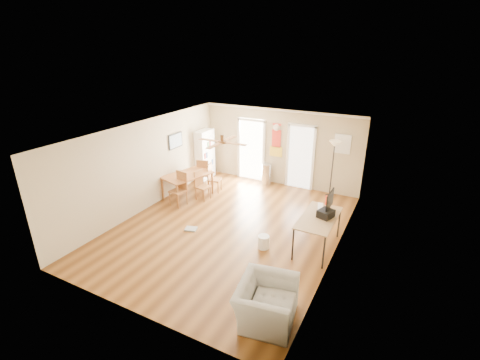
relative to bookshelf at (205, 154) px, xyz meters
The scene contains 29 objects.
floor 3.88m from the bookshelf, 47.41° to the right, with size 7.00×7.00×0.00m, color brown.
ceiling 4.15m from the bookshelf, 47.41° to the right, with size 5.50×7.00×0.00m, color silver, non-canonical shape.
wall_back 2.69m from the bookshelf, 15.78° to the left, with size 5.50×0.04×2.60m, color beige, non-canonical shape.
wall_front 6.79m from the bookshelf, 67.87° to the right, with size 5.50×0.04×2.60m, color beige, non-canonical shape.
wall_left 2.82m from the bookshelf, 94.04° to the right, with size 0.04×7.00×2.60m, color beige, non-canonical shape.
wall_right 6.00m from the bookshelf, 27.65° to the right, with size 0.04×7.00×2.60m, color beige, non-canonical shape.
crown_molding 4.13m from the bookshelf, 47.41° to the right, with size 5.50×7.00×0.08m, color white, non-canonical shape.
kitchen_doorway 1.67m from the bookshelf, 25.17° to the left, with size 0.90×0.10×2.10m, color white, non-canonical shape.
bathroom_doorway 3.38m from the bookshelf, 12.07° to the left, with size 0.80×0.10×2.10m, color white, non-canonical shape.
wall_decal 2.61m from the bookshelf, 16.12° to the left, with size 0.46×0.03×1.10m, color red.
ac_grille 4.73m from the bookshelf, ahead, with size 0.50×0.04×0.60m, color white.
framed_poster 1.61m from the bookshelf, 97.09° to the right, with size 0.04×0.66×0.48m, color black.
ceiling_fan 4.29m from the bookshelf, 50.32° to the right, with size 1.24×1.24×0.20m, color #593819, non-canonical shape.
bookshelf is the anchor object (origin of this frame).
dining_table 1.76m from the bookshelf, 76.17° to the right, with size 0.90×1.50×0.75m, color #A35D34, non-canonical shape.
dining_chair_right_a 1.37m from the bookshelf, 43.24° to the right, with size 0.38×0.38×0.93m, color #905C2E, non-canonical shape.
dining_chair_right_b 1.91m from the bookshelf, 59.21° to the right, with size 0.38×0.38×0.92m, color #A86436, non-canonical shape.
dining_chair_near 2.39m from the bookshelf, 77.24° to the right, with size 0.42×0.42×1.02m, color #A77336, non-canonical shape.
dining_chair_far 0.89m from the bookshelf, 59.38° to the right, with size 0.40×0.40×0.98m, color #A35F34, non-canonical shape.
trash_can 2.31m from the bookshelf, 11.91° to the left, with size 0.34×0.34×0.73m, color #B7B7B9.
torchiere_lamp 4.45m from the bookshelf, ahead, with size 0.34×0.34×1.83m, color black, non-canonical shape.
computer_desk 5.57m from the bookshelf, 28.72° to the right, with size 0.77×1.55×0.83m, color tan, non-canonical shape.
imac 5.57m from the bookshelf, 25.42° to the right, with size 0.08×0.60×0.56m, color black, non-canonical shape.
keyboard 5.20m from the bookshelf, 23.92° to the right, with size 0.13×0.40×0.01m, color white.
printer 5.64m from the bookshelf, 27.41° to the right, with size 0.30×0.35×0.18m, color black.
orange_bottle 5.22m from the bookshelf, 21.71° to the right, with size 0.08×0.08×0.24m, color #F63B15.
wastebasket_a 5.01m from the bookshelf, 40.95° to the right, with size 0.28×0.28×0.32m, color white.
floor_cloth 3.86m from the bookshelf, 63.02° to the right, with size 0.30×0.23×0.04m, color gray.
armchair 7.11m from the bookshelf, 48.46° to the right, with size 1.11×0.97×0.72m, color #A9A9A4.
Camera 1 is at (3.92, -6.92, 4.56)m, focal length 25.45 mm.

